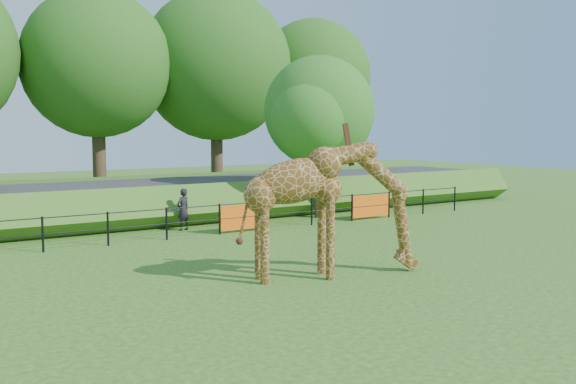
# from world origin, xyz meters

# --- Properties ---
(ground) EXTENTS (90.00, 90.00, 0.00)m
(ground) POSITION_xyz_m (0.00, 0.00, 0.00)
(ground) COLOR #295415
(ground) RESTS_ON ground
(giraffe) EXTENTS (4.89, 2.18, 3.45)m
(giraffe) POSITION_xyz_m (1.42, 0.67, 1.72)
(giraffe) COLOR #5D3713
(giraffe) RESTS_ON ground
(perimeter_fence) EXTENTS (28.07, 0.10, 1.10)m
(perimeter_fence) POSITION_xyz_m (0.00, 8.00, 0.55)
(perimeter_fence) COLOR black
(perimeter_fence) RESTS_ON ground
(embankment) EXTENTS (40.00, 9.00, 1.30)m
(embankment) POSITION_xyz_m (0.00, 15.50, 0.65)
(embankment) COLOR #295415
(embankment) RESTS_ON ground
(road) EXTENTS (40.00, 5.00, 0.12)m
(road) POSITION_xyz_m (0.00, 14.00, 1.36)
(road) COLOR #2D2D2F
(road) RESTS_ON embankment
(visitor) EXTENTS (0.66, 0.55, 1.56)m
(visitor) POSITION_xyz_m (1.30, 9.56, 0.78)
(visitor) COLOR black
(visitor) RESTS_ON ground
(tree_east) EXTENTS (5.40, 4.71, 6.76)m
(tree_east) POSITION_xyz_m (7.60, 9.63, 4.28)
(tree_east) COLOR #372718
(tree_east) RESTS_ON ground
(bg_tree_line) EXTENTS (37.30, 8.80, 11.82)m
(bg_tree_line) POSITION_xyz_m (1.89, 22.00, 7.19)
(bg_tree_line) COLOR #372718
(bg_tree_line) RESTS_ON ground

